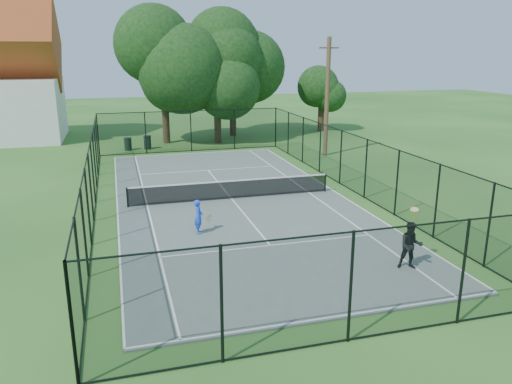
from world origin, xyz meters
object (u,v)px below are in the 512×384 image
object	(u,v)px
tennis_net	(232,189)
player_blue	(199,217)
utility_pole	(327,97)
trash_bin_left	(128,144)
trash_bin_right	(147,142)
player_black	(411,246)

from	to	relation	value
tennis_net	player_blue	xyz separation A→B (m)	(-2.36, -4.35, 0.18)
utility_pole	trash_bin_left	bearing A→B (deg)	157.07
trash_bin_right	player_blue	xyz separation A→B (m)	(0.69, -19.11, 0.24)
tennis_net	utility_pole	distance (m)	13.13
player_black	trash_bin_left	bearing A→B (deg)	109.07
utility_pole	player_black	size ratio (longest dim) A/B	3.98
trash_bin_left	player_blue	size ratio (longest dim) A/B	0.68
trash_bin_left	player_black	bearing A→B (deg)	-70.93
trash_bin_right	utility_pole	bearing A→B (deg)	-25.78
trash_bin_left	trash_bin_right	distance (m)	1.44
trash_bin_left	player_black	xyz separation A→B (m)	(8.39, -24.27, 0.40)
trash_bin_right	utility_pole	world-z (taller)	utility_pole
tennis_net	trash_bin_right	xyz separation A→B (m)	(-3.05, 14.77, -0.06)
trash_bin_right	player_black	bearing A→B (deg)	-74.08
trash_bin_right	utility_pole	distance (m)	13.74
tennis_net	player_blue	world-z (taller)	player_blue
player_blue	trash_bin_left	bearing A→B (deg)	96.39
trash_bin_left	utility_pole	distance (m)	14.97
trash_bin_left	player_black	size ratio (longest dim) A/B	0.47
utility_pole	player_black	world-z (taller)	utility_pole
trash_bin_left	utility_pole	bearing A→B (deg)	-22.93
trash_bin_left	tennis_net	bearing A→B (deg)	-72.98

